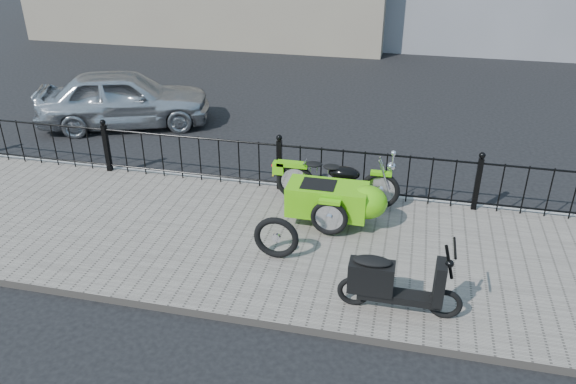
% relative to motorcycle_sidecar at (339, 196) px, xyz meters
% --- Properties ---
extents(ground, '(120.00, 120.00, 0.00)m').
position_rel_motorcycle_sidecar_xyz_m(ground, '(-1.25, -0.34, -0.59)').
color(ground, black).
rests_on(ground, ground).
extents(sidewalk, '(30.00, 3.80, 0.12)m').
position_rel_motorcycle_sidecar_xyz_m(sidewalk, '(-1.25, -0.84, -0.53)').
color(sidewalk, '#675F57').
rests_on(sidewalk, ground).
extents(curb, '(30.00, 0.10, 0.12)m').
position_rel_motorcycle_sidecar_xyz_m(curb, '(-1.25, 1.10, -0.53)').
color(curb, gray).
rests_on(curb, ground).
extents(iron_fence, '(14.11, 0.11, 1.08)m').
position_rel_motorcycle_sidecar_xyz_m(iron_fence, '(-1.25, 0.96, -0.01)').
color(iron_fence, black).
rests_on(iron_fence, sidewalk).
extents(motorcycle_sidecar, '(2.28, 1.48, 0.98)m').
position_rel_motorcycle_sidecar_xyz_m(motorcycle_sidecar, '(0.00, 0.00, 0.00)').
color(motorcycle_sidecar, black).
rests_on(motorcycle_sidecar, sidewalk).
extents(scooter, '(1.61, 0.47, 1.09)m').
position_rel_motorcycle_sidecar_xyz_m(scooter, '(0.99, -2.14, -0.05)').
color(scooter, black).
rests_on(scooter, sidewalk).
extents(spare_tire, '(0.69, 0.11, 0.69)m').
position_rel_motorcycle_sidecar_xyz_m(spare_tire, '(-0.75, -1.28, -0.13)').
color(spare_tire, black).
rests_on(spare_tire, sidewalk).
extents(sedan_car, '(4.36, 2.96, 1.38)m').
position_rel_motorcycle_sidecar_xyz_m(sedan_car, '(-5.79, 3.68, 0.10)').
color(sedan_car, '#AEB1B5').
rests_on(sedan_car, ground).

